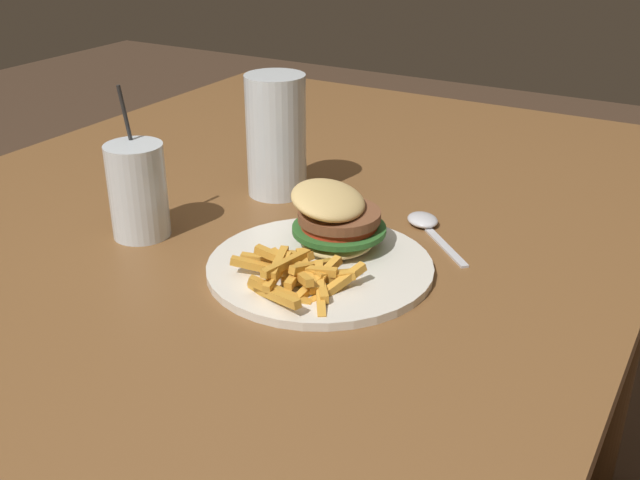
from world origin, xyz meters
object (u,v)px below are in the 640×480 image
at_px(beer_glass, 276,139).
at_px(spoon, 425,223).
at_px(meal_plate_near, 326,245).
at_px(juice_glass, 138,194).

xyz_separation_m(beer_glass, spoon, (-0.00, -0.23, -0.08)).
xyz_separation_m(meal_plate_near, beer_glass, (0.16, 0.17, 0.06)).
distance_m(meal_plate_near, beer_glass, 0.24).
bearing_deg(juice_glass, spoon, -56.35).
bearing_deg(beer_glass, spoon, -91.13).
xyz_separation_m(beer_glass, juice_glass, (-0.21, 0.07, -0.03)).
xyz_separation_m(meal_plate_near, spoon, (0.16, -0.06, -0.02)).
distance_m(meal_plate_near, juice_glass, 0.25).
xyz_separation_m(juice_glass, spoon, (0.20, -0.31, -0.05)).
xyz_separation_m(meal_plate_near, juice_glass, (-0.05, 0.24, 0.03)).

